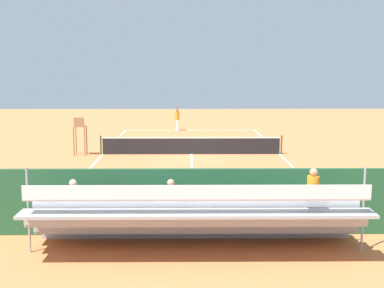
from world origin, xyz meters
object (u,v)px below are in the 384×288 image
(bleacher_stand, at_px, (192,217))
(courtside_bench, at_px, (257,209))
(tennis_player, at_px, (177,117))
(tennis_racket, at_px, (169,131))
(tennis_net, at_px, (191,145))
(equipment_bag, at_px, (200,222))
(umpire_chair, at_px, (80,132))
(tennis_ball_near, at_px, (150,131))

(bleacher_stand, xyz_separation_m, courtside_bench, (-2.07, -2.05, -0.36))
(courtside_bench, height_order, tennis_player, tennis_player)
(courtside_bench, height_order, tennis_racket, courtside_bench)
(tennis_net, height_order, tennis_racket, tennis_net)
(tennis_net, xyz_separation_m, equipment_bag, (-0.15, 13.40, -0.32))
(umpire_chair, bearing_deg, tennis_player, -115.58)
(umpire_chair, xyz_separation_m, tennis_player, (-5.21, -10.88, -0.30))
(tennis_player, height_order, tennis_racket, tennis_player)
(courtside_bench, bearing_deg, tennis_net, -81.65)
(tennis_ball_near, bearing_deg, tennis_player, -160.67)
(bleacher_stand, relative_size, umpire_chair, 4.23)
(courtside_bench, relative_size, tennis_player, 0.93)
(tennis_player, relative_size, tennis_racket, 3.29)
(umpire_chair, height_order, equipment_bag, umpire_chair)
(equipment_bag, bearing_deg, tennis_ball_near, -82.26)
(courtside_bench, distance_m, tennis_racket, 23.61)
(umpire_chair, xyz_separation_m, tennis_racket, (-4.64, -10.36, -1.30))
(courtside_bench, distance_m, tennis_player, 24.06)
(tennis_racket, xyz_separation_m, tennis_ball_near, (1.45, 0.18, 0.02))
(courtside_bench, xyz_separation_m, tennis_ball_near, (4.96, -23.16, -0.53))
(equipment_bag, height_order, tennis_ball_near, equipment_bag)
(tennis_net, bearing_deg, umpire_chair, 2.61)
(equipment_bag, relative_size, tennis_ball_near, 13.64)
(umpire_chair, xyz_separation_m, courtside_bench, (-8.15, 12.99, -0.76))
(bleacher_stand, height_order, tennis_ball_near, bleacher_stand)
(bleacher_stand, relative_size, courtside_bench, 5.03)
(umpire_chair, distance_m, tennis_ball_near, 10.74)
(tennis_net, height_order, umpire_chair, umpire_chair)
(umpire_chair, bearing_deg, courtside_bench, 122.10)
(umpire_chair, bearing_deg, tennis_racket, -114.11)
(courtside_bench, relative_size, equipment_bag, 2.00)
(tennis_net, bearing_deg, tennis_ball_near, -73.06)
(bleacher_stand, distance_m, tennis_ball_near, 25.39)
(tennis_racket, height_order, tennis_ball_near, tennis_ball_near)
(tennis_player, height_order, tennis_ball_near, tennis_player)
(bleacher_stand, xyz_separation_m, equipment_bag, (-0.27, -1.92, -0.74))
(umpire_chair, bearing_deg, tennis_net, -177.39)
(tennis_net, bearing_deg, bleacher_stand, 89.56)
(tennis_net, relative_size, equipment_bag, 11.44)
(umpire_chair, bearing_deg, bleacher_stand, 112.02)
(umpire_chair, relative_size, tennis_player, 1.11)
(tennis_net, xyz_separation_m, umpire_chair, (6.20, 0.28, 0.81))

